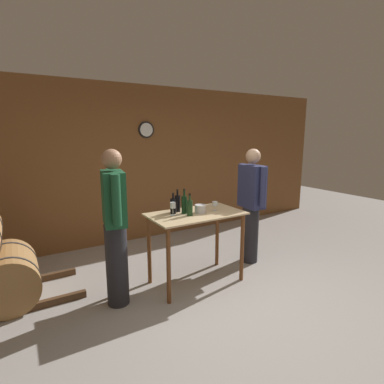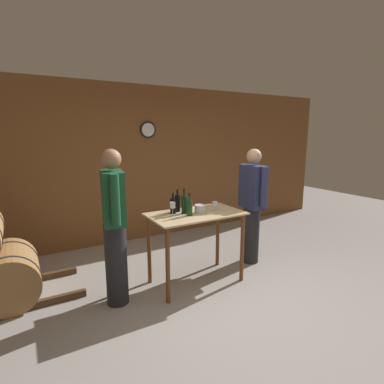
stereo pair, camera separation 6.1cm
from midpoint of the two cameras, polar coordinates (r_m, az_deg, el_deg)
name	(u,v)px [view 1 (the left image)]	position (r m, az deg, el deg)	size (l,w,h in m)	color
ground_plane	(238,307)	(3.56, 8.33, -20.91)	(14.00, 14.00, 0.00)	#9E9993
back_wall	(143,164)	(5.39, -9.63, 5.29)	(8.40, 0.08, 2.70)	brown
tasting_table	(196,227)	(3.76, 0.32, -6.64)	(1.17, 0.67, 0.91)	#D1B284
wine_bottle_far_left	(173,206)	(3.68, -4.07, -2.59)	(0.07, 0.07, 0.26)	black
wine_bottle_left	(178,203)	(3.77, -3.24, -2.07)	(0.07, 0.07, 0.29)	black
wine_bottle_center	(184,204)	(3.67, -1.95, -2.32)	(0.07, 0.07, 0.31)	black
wine_bottle_right	(190,207)	(3.58, -0.92, -2.91)	(0.07, 0.07, 0.27)	#193819
wine_glass_near_left	(173,206)	(3.59, -4.16, -2.62)	(0.07, 0.07, 0.16)	silver
wine_glass_near_center	(215,204)	(3.81, 3.94, -2.30)	(0.07, 0.07, 0.12)	silver
ice_bucket	(200,209)	(3.71, 1.09, -3.23)	(0.14, 0.14, 0.10)	silver
person_host	(251,204)	(4.41, 10.83, -2.18)	(0.25, 0.59, 1.67)	#232328
person_visitor_with_scarf	(115,225)	(3.34, -14.97, -6.13)	(0.29, 0.58, 1.73)	#232328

